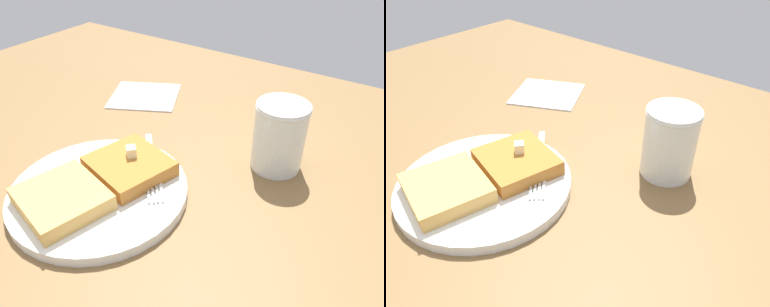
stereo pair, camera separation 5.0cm
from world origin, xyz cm
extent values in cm
cube|color=brown|center=(0.00, 0.00, 1.30)|extent=(109.55, 109.55, 2.59)
cylinder|color=silver|center=(1.34, 6.81, 3.30)|extent=(23.32, 23.32, 1.41)
torus|color=#323633|center=(1.34, 6.81, 3.60)|extent=(23.32, 23.32, 0.80)
cube|color=#AF6C2B|center=(-3.47, 8.02, 5.06)|extent=(11.54, 12.16, 2.11)
cube|color=tan|center=(6.14, 5.60, 5.06)|extent=(11.54, 12.16, 2.11)
cube|color=beige|center=(-4.42, 7.73, 6.83)|extent=(1.93, 1.94, 1.44)
cube|color=silver|center=(-8.52, 7.51, 4.18)|extent=(7.94, 7.47, 0.36)
cube|color=silver|center=(-3.83, 11.87, 4.18)|extent=(3.55, 3.52, 0.36)
cube|color=silver|center=(-2.19, 14.51, 4.18)|extent=(2.56, 2.41, 0.36)
cube|color=silver|center=(-1.82, 14.11, 4.18)|extent=(2.56, 2.41, 0.36)
cube|color=silver|center=(-1.45, 13.71, 4.18)|extent=(2.56, 2.41, 0.36)
cube|color=silver|center=(-1.07, 13.30, 4.18)|extent=(2.56, 2.41, 0.36)
cylinder|color=#3B1405|center=(-18.04, 23.30, 5.91)|extent=(6.72, 6.72, 6.64)
cylinder|color=silver|center=(-18.04, 23.30, 7.63)|extent=(7.31, 7.31, 10.08)
torus|color=silver|center=(-18.04, 23.30, 12.22)|extent=(7.51, 7.51, 0.50)
cube|color=white|center=(-24.69, -7.22, 2.74)|extent=(16.27, 16.70, 0.30)
camera|label=1|loc=(25.62, 37.96, 35.87)|focal=35.00mm
camera|label=2|loc=(22.58, 41.93, 35.87)|focal=35.00mm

